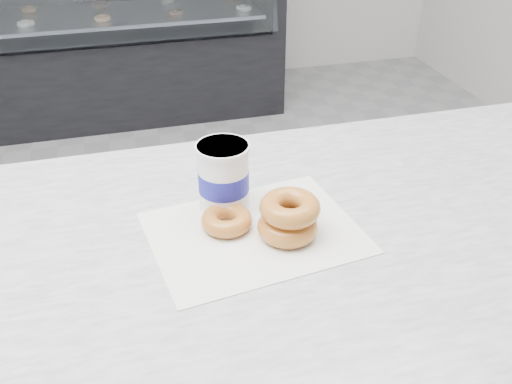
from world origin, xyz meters
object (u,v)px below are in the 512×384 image
donut_single (227,220)px  display_case (69,33)px  donut_stack (289,217)px  coffee_cup (223,177)px

donut_single → display_case: bearing=97.3°
display_case → donut_single: bearing=-82.7°
display_case → donut_stack: (0.44, -2.72, 0.45)m
donut_stack → coffee_cup: (-0.08, 0.11, 0.03)m
donut_stack → display_case: bearing=99.1°
donut_single → coffee_cup: 0.08m
display_case → donut_stack: 2.79m
donut_single → donut_stack: (0.09, -0.05, 0.02)m
donut_stack → donut_single: bearing=153.4°
donut_single → donut_stack: size_ratio=0.80×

